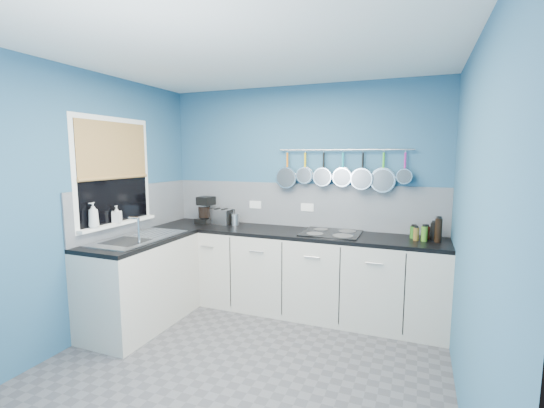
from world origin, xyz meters
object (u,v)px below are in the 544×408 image
Objects in this scene: soap_bottle_a at (93,215)px; coffee_maker at (205,210)px; soap_bottle_b at (117,214)px; paper_towel at (204,211)px; canister at (235,220)px; toaster at (221,216)px; hob at (331,233)px.

soap_bottle_a reaches higher than coffee_maker.
soap_bottle_b is 1.09m from coffee_maker.
canister is at bearing -2.18° from paper_towel.
toaster reaches higher than hob.
toaster is 0.20m from canister.
hob is (1.97, 0.97, -0.23)m from soap_bottle_b.
toaster is 1.37m from hob.
canister is 0.22× the size of hob.
soap_bottle_b is 0.63× the size of toaster.
toaster is (0.60, 1.05, -0.15)m from soap_bottle_b.
soap_bottle_b reaches higher than canister.
soap_bottle_a is 1.79× the size of canister.
soap_bottle_a is 0.40× the size of hob.
hob is at bearing 7.43° from toaster.
soap_bottle_a is at bearing -147.37° from hob.
paper_towel is (0.37, 1.33, -0.12)m from soap_bottle_a.
coffee_maker is 1.18× the size of toaster.
coffee_maker is (0.04, -0.04, 0.02)m from paper_towel.
soap_bottle_b is 0.53× the size of coffee_maker.
soap_bottle_a is 1.39m from paper_towel.
paper_towel is 0.24m from toaster.
toaster is at bearing 173.61° from canister.
paper_towel is at bearing 143.02° from coffee_maker.
canister is at bearing 10.91° from coffee_maker.
coffee_maker reaches higher than soap_bottle_b.
soap_bottle_b is at bearing -153.71° from hob.
soap_bottle_a is 0.74× the size of coffee_maker.
soap_bottle_a is 1.55m from canister.
soap_bottle_b is at bearing 90.00° from soap_bottle_a.
canister is (0.80, 1.31, -0.20)m from soap_bottle_a.
paper_towel is at bearing 177.82° from canister.
toaster is 2.05× the size of canister.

